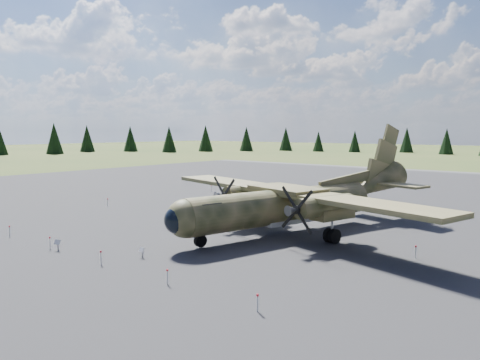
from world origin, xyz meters
The scene contains 7 objects.
ground centered at (0.00, 0.00, 0.00)m, with size 500.00×500.00×0.00m, color brown.
apron centered at (0.00, 10.00, 0.00)m, with size 120.00×120.00×0.04m, color #555559.
transport_plane centered at (6.23, 2.01, 2.68)m, with size 28.09×25.14×9.33m.
info_placard_left centered at (-3.19, -13.39, 0.50)m, with size 0.52×0.35×0.75m.
info_placard_right centered at (2.73, -10.93, 0.46)m, with size 0.45×0.23×0.69m.
barrier_fence centered at (-0.46, -0.08, 0.51)m, with size 33.12×29.62×0.85m.
treeline centered at (-5.05, -4.63, 4.69)m, with size 305.36×302.94×10.98m.
Camera 1 is at (26.23, -29.79, 8.17)m, focal length 35.00 mm.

